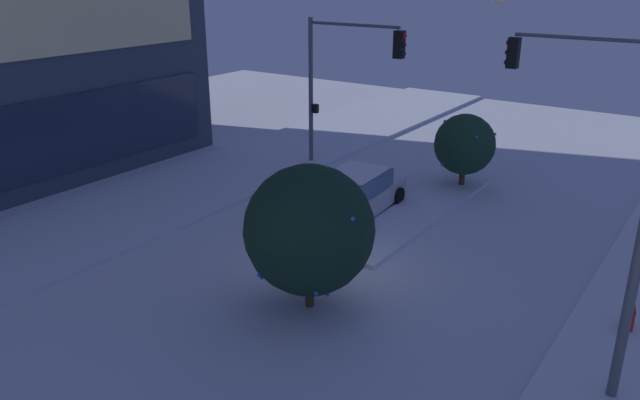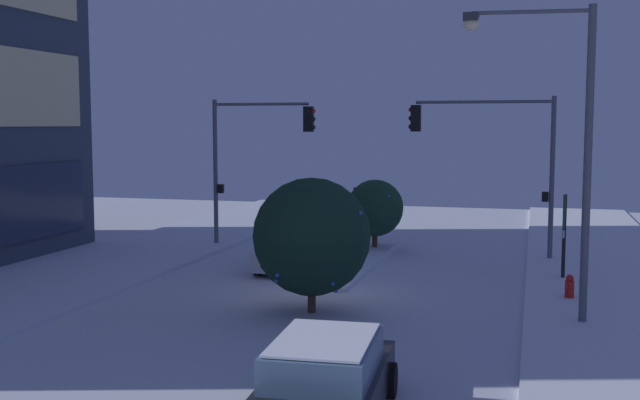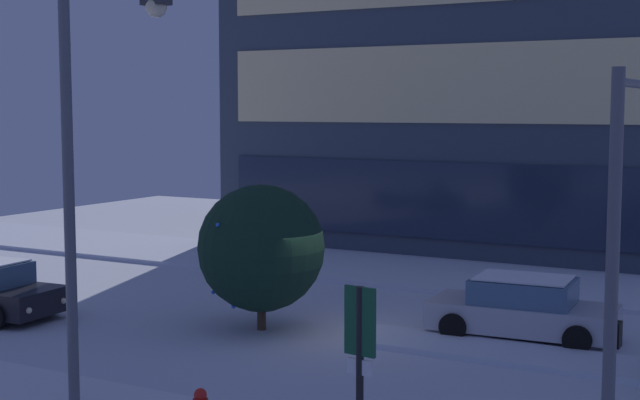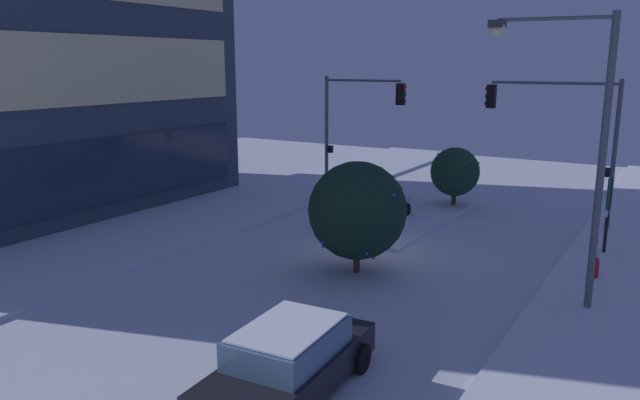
{
  "view_description": "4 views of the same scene",
  "coord_description": "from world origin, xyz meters",
  "px_view_note": "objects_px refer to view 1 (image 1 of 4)",
  "views": [
    {
      "loc": [
        -12.47,
        -8.35,
        7.97
      ],
      "look_at": [
        -0.22,
        0.18,
        2.35
      ],
      "focal_mm": 35.06,
      "sensor_mm": 36.0,
      "label": 1
    },
    {
      "loc": [
        -20.95,
        -6.0,
        5.07
      ],
      "look_at": [
        1.61,
        0.28,
        2.74
      ],
      "focal_mm": 43.26,
      "sensor_mm": 36.0,
      "label": 2
    },
    {
      "loc": [
        10.84,
        -19.33,
        5.53
      ],
      "look_at": [
        -0.03,
        0.22,
        3.28
      ],
      "focal_mm": 51.7,
      "sensor_mm": 36.0,
      "label": 3
    },
    {
      "loc": [
        -18.29,
        -9.22,
        6.67
      ],
      "look_at": [
        -1.74,
        0.86,
        2.34
      ],
      "focal_mm": 34.47,
      "sensor_mm": 36.0,
      "label": 4
    }
  ],
  "objects_px": {
    "traffic_light_corner_far_right": "(345,69)",
    "decorated_tree_left_of_median": "(309,230)",
    "traffic_light_corner_near_right": "(603,94)",
    "car_far": "(356,194)",
    "fire_hydrant": "(628,320)",
    "street_lamp_arched": "(605,138)",
    "decorated_tree_median": "(465,144)"
  },
  "relations": [
    {
      "from": "traffic_light_corner_far_right",
      "to": "decorated_tree_left_of_median",
      "type": "relative_size",
      "value": 1.66
    },
    {
      "from": "traffic_light_corner_far_right",
      "to": "decorated_tree_left_of_median",
      "type": "height_order",
      "value": "traffic_light_corner_far_right"
    },
    {
      "from": "decorated_tree_median",
      "to": "traffic_light_corner_near_right",
      "type": "bearing_deg",
      "value": -99.44
    },
    {
      "from": "decorated_tree_left_of_median",
      "to": "decorated_tree_median",
      "type": "bearing_deg",
      "value": 2.21
    },
    {
      "from": "traffic_light_corner_near_right",
      "to": "traffic_light_corner_far_right",
      "type": "xyz_separation_m",
      "value": [
        0.08,
        9.54,
        -0.07
      ]
    },
    {
      "from": "car_far",
      "to": "fire_hydrant",
      "type": "distance_m",
      "value": 9.52
    },
    {
      "from": "decorated_tree_median",
      "to": "decorated_tree_left_of_median",
      "type": "relative_size",
      "value": 0.78
    },
    {
      "from": "decorated_tree_median",
      "to": "fire_hydrant",
      "type": "bearing_deg",
      "value": -135.96
    },
    {
      "from": "car_far",
      "to": "decorated_tree_left_of_median",
      "type": "distance_m",
      "value": 6.53
    },
    {
      "from": "street_lamp_arched",
      "to": "decorated_tree_left_of_median",
      "type": "bearing_deg",
      "value": -2.39
    },
    {
      "from": "traffic_light_corner_near_right",
      "to": "decorated_tree_median",
      "type": "relative_size",
      "value": 2.13
    },
    {
      "from": "fire_hydrant",
      "to": "traffic_light_corner_far_right",
      "type": "bearing_deg",
      "value": 60.91
    },
    {
      "from": "traffic_light_corner_near_right",
      "to": "decorated_tree_median",
      "type": "xyz_separation_m",
      "value": [
        0.77,
        4.64,
        -2.51
      ]
    },
    {
      "from": "street_lamp_arched",
      "to": "fire_hydrant",
      "type": "xyz_separation_m",
      "value": [
        2.76,
        -0.65,
        -4.78
      ]
    },
    {
      "from": "street_lamp_arched",
      "to": "fire_hydrant",
      "type": "distance_m",
      "value": 5.56
    },
    {
      "from": "traffic_light_corner_near_right",
      "to": "traffic_light_corner_far_right",
      "type": "bearing_deg",
      "value": -0.51
    },
    {
      "from": "traffic_light_corner_near_right",
      "to": "car_far",
      "type": "bearing_deg",
      "value": 29.86
    },
    {
      "from": "traffic_light_corner_near_right",
      "to": "fire_hydrant",
      "type": "distance_m",
      "value": 8.05
    },
    {
      "from": "street_lamp_arched",
      "to": "decorated_tree_median",
      "type": "bearing_deg",
      "value": -62.9
    },
    {
      "from": "fire_hydrant",
      "to": "decorated_tree_median",
      "type": "height_order",
      "value": "decorated_tree_median"
    },
    {
      "from": "car_far",
      "to": "traffic_light_corner_near_right",
      "type": "relative_size",
      "value": 0.75
    },
    {
      "from": "fire_hydrant",
      "to": "decorated_tree_left_of_median",
      "type": "relative_size",
      "value": 0.22
    },
    {
      "from": "traffic_light_corner_far_right",
      "to": "street_lamp_arched",
      "type": "bearing_deg",
      "value": -39.7
    },
    {
      "from": "traffic_light_corner_far_right",
      "to": "decorated_tree_left_of_median",
      "type": "bearing_deg",
      "value": -61.56
    },
    {
      "from": "decorated_tree_left_of_median",
      "to": "fire_hydrant",
      "type": "bearing_deg",
      "value": -65.32
    },
    {
      "from": "traffic_light_corner_far_right",
      "to": "fire_hydrant",
      "type": "bearing_deg",
      "value": -29.09
    },
    {
      "from": "traffic_light_corner_far_right",
      "to": "street_lamp_arched",
      "type": "xyz_separation_m",
      "value": [
        -9.47,
        -11.4,
        1.02
      ]
    },
    {
      "from": "car_far",
      "to": "decorated_tree_left_of_median",
      "type": "height_order",
      "value": "decorated_tree_left_of_median"
    },
    {
      "from": "traffic_light_corner_near_right",
      "to": "traffic_light_corner_far_right",
      "type": "relative_size",
      "value": 1.0
    },
    {
      "from": "car_far",
      "to": "decorated_tree_left_of_median",
      "type": "bearing_deg",
      "value": 17.58
    },
    {
      "from": "traffic_light_corner_far_right",
      "to": "traffic_light_corner_near_right",
      "type": "bearing_deg",
      "value": -0.51
    },
    {
      "from": "car_far",
      "to": "traffic_light_corner_far_right",
      "type": "distance_m",
      "value": 5.96
    }
  ]
}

